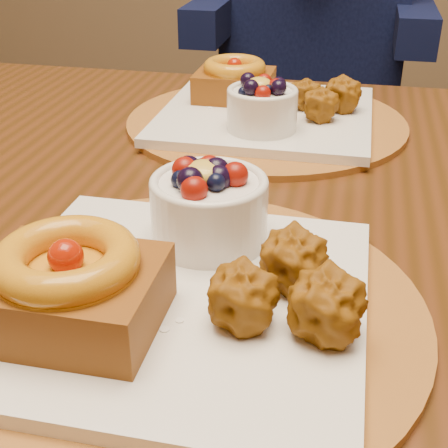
{
  "coord_description": "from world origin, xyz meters",
  "views": [
    {
      "loc": [
        0.2,
        -0.67,
        1.04
      ],
      "look_at": [
        0.11,
        -0.25,
        0.81
      ],
      "focal_mm": 50.0,
      "sensor_mm": 36.0,
      "label": 1
    }
  ],
  "objects": [
    {
      "name": "place_setting_far",
      "position": [
        0.08,
        0.13,
        0.78
      ],
      "size": [
        0.38,
        0.38,
        0.09
      ],
      "color": "brown",
      "rests_on": "dining_table"
    },
    {
      "name": "place_setting_near",
      "position": [
        0.08,
        -0.3,
        0.78
      ],
      "size": [
        0.38,
        0.38,
        0.09
      ],
      "color": "brown",
      "rests_on": "dining_table"
    },
    {
      "name": "chair_far",
      "position": [
        0.07,
        0.82,
        0.47
      ],
      "size": [
        0.5,
        0.5,
        0.85
      ],
      "rotation": [
        0.0,
        0.0,
        -0.26
      ],
      "color": "black",
      "rests_on": "ground"
    },
    {
      "name": "dining_table",
      "position": [
        0.08,
        -0.08,
        0.68
      ],
      "size": [
        1.6,
        0.9,
        0.76
      ],
      "color": "#3B210A",
      "rests_on": "ground"
    }
  ]
}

